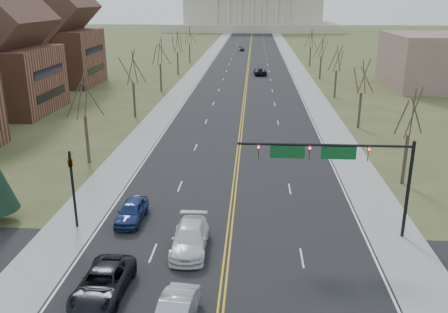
# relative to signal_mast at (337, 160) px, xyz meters

# --- Properties ---
(road) EXTENTS (20.00, 380.00, 0.01)m
(road) POSITION_rel_signal_mast_xyz_m (-7.45, 96.50, -5.76)
(road) COLOR black
(road) RESTS_ON ground
(cross_road) EXTENTS (120.00, 14.00, 0.01)m
(cross_road) POSITION_rel_signal_mast_xyz_m (-7.45, -7.50, -5.76)
(cross_road) COLOR black
(cross_road) RESTS_ON ground
(sidewalk_left) EXTENTS (4.00, 380.00, 0.03)m
(sidewalk_left) POSITION_rel_signal_mast_xyz_m (-19.45, 96.50, -5.75)
(sidewalk_left) COLOR gray
(sidewalk_left) RESTS_ON ground
(sidewalk_right) EXTENTS (4.00, 380.00, 0.03)m
(sidewalk_right) POSITION_rel_signal_mast_xyz_m (4.55, 96.50, -5.75)
(sidewalk_right) COLOR gray
(sidewalk_right) RESTS_ON ground
(center_line) EXTENTS (0.42, 380.00, 0.01)m
(center_line) POSITION_rel_signal_mast_xyz_m (-7.45, 96.50, -5.75)
(center_line) COLOR gold
(center_line) RESTS_ON road
(edge_line_left) EXTENTS (0.15, 380.00, 0.01)m
(edge_line_left) POSITION_rel_signal_mast_xyz_m (-17.25, 96.50, -5.75)
(edge_line_left) COLOR silver
(edge_line_left) RESTS_ON road
(edge_line_right) EXTENTS (0.15, 380.00, 0.01)m
(edge_line_right) POSITION_rel_signal_mast_xyz_m (2.35, 96.50, -5.75)
(edge_line_right) COLOR silver
(edge_line_right) RESTS_ON road
(capitol) EXTENTS (90.00, 60.00, 50.00)m
(capitol) POSITION_rel_signal_mast_xyz_m (-7.45, 236.41, 8.44)
(capitol) COLOR beige
(capitol) RESTS_ON ground
(signal_mast) EXTENTS (12.12, 0.44, 7.20)m
(signal_mast) POSITION_rel_signal_mast_xyz_m (0.00, 0.00, 0.00)
(signal_mast) COLOR black
(signal_mast) RESTS_ON ground
(signal_left) EXTENTS (0.32, 0.36, 6.00)m
(signal_left) POSITION_rel_signal_mast_xyz_m (-18.95, 0.00, -2.05)
(signal_left) COLOR black
(signal_left) RESTS_ON ground
(tree_r_0) EXTENTS (3.74, 3.74, 8.50)m
(tree_r_0) POSITION_rel_signal_mast_xyz_m (8.05, 10.50, 0.79)
(tree_r_0) COLOR #3B2B23
(tree_r_0) RESTS_ON ground
(tree_l_0) EXTENTS (3.96, 3.96, 9.00)m
(tree_l_0) POSITION_rel_signal_mast_xyz_m (-22.95, 14.50, 1.18)
(tree_l_0) COLOR #3B2B23
(tree_l_0) RESTS_ON ground
(tree_r_1) EXTENTS (3.74, 3.74, 8.50)m
(tree_r_1) POSITION_rel_signal_mast_xyz_m (8.05, 30.50, 0.79)
(tree_r_1) COLOR #3B2B23
(tree_r_1) RESTS_ON ground
(tree_l_1) EXTENTS (3.96, 3.96, 9.00)m
(tree_l_1) POSITION_rel_signal_mast_xyz_m (-22.95, 34.50, 1.18)
(tree_l_1) COLOR #3B2B23
(tree_l_1) RESTS_ON ground
(tree_r_2) EXTENTS (3.74, 3.74, 8.50)m
(tree_r_2) POSITION_rel_signal_mast_xyz_m (8.05, 50.50, 0.79)
(tree_r_2) COLOR #3B2B23
(tree_r_2) RESTS_ON ground
(tree_l_2) EXTENTS (3.96, 3.96, 9.00)m
(tree_l_2) POSITION_rel_signal_mast_xyz_m (-22.95, 54.50, 1.18)
(tree_l_2) COLOR #3B2B23
(tree_l_2) RESTS_ON ground
(tree_r_3) EXTENTS (3.74, 3.74, 8.50)m
(tree_r_3) POSITION_rel_signal_mast_xyz_m (8.05, 70.50, 0.79)
(tree_r_3) COLOR #3B2B23
(tree_r_3) RESTS_ON ground
(tree_l_3) EXTENTS (3.96, 3.96, 9.00)m
(tree_l_3) POSITION_rel_signal_mast_xyz_m (-22.95, 74.50, 1.18)
(tree_l_3) COLOR #3B2B23
(tree_l_3) RESTS_ON ground
(tree_r_4) EXTENTS (3.74, 3.74, 8.50)m
(tree_r_4) POSITION_rel_signal_mast_xyz_m (8.05, 90.50, 0.79)
(tree_r_4) COLOR #3B2B23
(tree_r_4) RESTS_ON ground
(tree_l_4) EXTENTS (3.96, 3.96, 9.00)m
(tree_l_4) POSITION_rel_signal_mast_xyz_m (-22.95, 94.50, 1.18)
(tree_l_4) COLOR #3B2B23
(tree_l_4) RESTS_ON ground
(bldg_left_far) EXTENTS (17.10, 14.28, 23.25)m
(bldg_left_far) POSITION_rel_signal_mast_xyz_m (-45.44, 60.50, 3.78)
(bldg_left_far) COLOR brown
(bldg_left_far) RESTS_ON ground
(car_sb_outer_lead) EXTENTS (2.84, 5.81, 1.59)m
(car_sb_outer_lead) POSITION_rel_signal_mast_xyz_m (-14.30, -8.39, -4.96)
(car_sb_outer_lead) COLOR black
(car_sb_outer_lead) RESTS_ON road
(car_sb_inner_second) EXTENTS (2.45, 5.80, 1.67)m
(car_sb_inner_second) POSITION_rel_signal_mast_xyz_m (-9.99, -2.85, -4.91)
(car_sb_inner_second) COLOR silver
(car_sb_inner_second) RESTS_ON road
(car_sb_outer_second) EXTENTS (1.98, 4.70, 1.59)m
(car_sb_outer_second) POSITION_rel_signal_mast_xyz_m (-15.05, 1.26, -4.96)
(car_sb_outer_second) COLOR navy
(car_sb_outer_second) RESTS_ON road
(car_far_nb) EXTENTS (3.02, 5.82, 1.57)m
(car_far_nb) POSITION_rel_signal_mast_xyz_m (-4.58, 75.48, -4.97)
(car_far_nb) COLOR black
(car_far_nb) RESTS_ON road
(car_far_sb) EXTENTS (2.18, 4.39, 1.44)m
(car_far_sb) POSITION_rel_signal_mast_xyz_m (-10.23, 126.78, -5.03)
(car_far_sb) COLOR #45484C
(car_far_sb) RESTS_ON road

